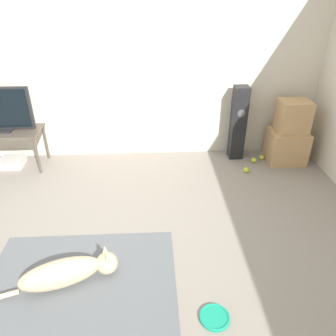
{
  "coord_description": "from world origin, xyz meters",
  "views": [
    {
      "loc": [
        0.38,
        -2.07,
        2.12
      ],
      "look_at": [
        0.54,
        0.83,
        0.45
      ],
      "focal_mm": 35.0,
      "sensor_mm": 36.0,
      "label": 1
    }
  ],
  "objects": [
    {
      "name": "cardboard_box_upper",
      "position": [
        2.17,
        1.74,
        0.63
      ],
      "size": [
        0.37,
        0.32,
        0.41
      ],
      "color": "tan",
      "rests_on": "cardboard_box_lower"
    },
    {
      "name": "tv_stand",
      "position": [
        -1.49,
        1.79,
        0.44
      ],
      "size": [
        0.97,
        0.45,
        0.5
      ],
      "color": "brown",
      "rests_on": "ground_plane"
    },
    {
      "name": "area_rug",
      "position": [
        -0.22,
        -0.28,
        0.01
      ],
      "size": [
        1.53,
        1.28,
        0.01
      ],
      "color": "slate",
      "rests_on": "ground_plane"
    },
    {
      "name": "dog",
      "position": [
        -0.3,
        -0.2,
        0.13
      ],
      "size": [
        0.94,
        0.4,
        0.24
      ],
      "color": "beige",
      "rests_on": "area_rug"
    },
    {
      "name": "cardboard_box_lower",
      "position": [
        2.16,
        1.74,
        0.21
      ],
      "size": [
        0.48,
        0.41,
        0.43
      ],
      "color": "tan",
      "rests_on": "ground_plane"
    },
    {
      "name": "frisbee",
      "position": [
        0.8,
        -0.58,
        0.01
      ],
      "size": [
        0.22,
        0.22,
        0.03
      ],
      "color": "#199E7A",
      "rests_on": "ground_plane"
    },
    {
      "name": "wall_back",
      "position": [
        0.0,
        2.1,
        1.27
      ],
      "size": [
        8.0,
        0.06,
        2.55
      ],
      "color": "silver",
      "rests_on": "ground_plane"
    },
    {
      "name": "tennis_ball_loose_on_carpet",
      "position": [
        1.86,
        1.78,
        0.03
      ],
      "size": [
        0.07,
        0.07,
        0.07
      ],
      "color": "#C6E033",
      "rests_on": "ground_plane"
    },
    {
      "name": "floor_speaker",
      "position": [
        1.52,
        1.89,
        0.49
      ],
      "size": [
        0.18,
        0.19,
        0.98
      ],
      "color": "black",
      "rests_on": "ground_plane"
    },
    {
      "name": "tennis_ball_near_speaker",
      "position": [
        1.57,
        1.45,
        0.03
      ],
      "size": [
        0.07,
        0.07,
        0.07
      ],
      "color": "#C6E033",
      "rests_on": "ground_plane"
    },
    {
      "name": "game_console",
      "position": [
        -1.46,
        1.8,
        0.05
      ],
      "size": [
        0.3,
        0.28,
        0.1
      ],
      "color": "white",
      "rests_on": "ground_plane"
    },
    {
      "name": "tennis_ball_by_boxes",
      "position": [
        1.74,
        1.71,
        0.03
      ],
      "size": [
        0.07,
        0.07,
        0.07
      ],
      "color": "#C6E033",
      "rests_on": "ground_plane"
    },
    {
      "name": "ground_plane",
      "position": [
        0.0,
        0.0,
        0.0
      ],
      "size": [
        12.0,
        12.0,
        0.0
      ],
      "primitive_type": "plane",
      "color": "gray"
    }
  ]
}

